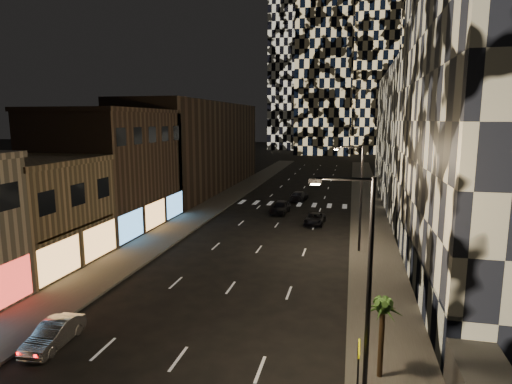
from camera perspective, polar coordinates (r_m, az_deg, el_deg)
The scene contains 18 objects.
sidewalk_left at distance 60.29m, azimuth -4.62°, elevation -1.14°, with size 4.00×120.00×0.15m, color #47443F.
sidewalk_right at distance 57.65m, azimuth 14.73°, elevation -1.92°, with size 4.00×120.00×0.15m, color #47443F.
curb_left at distance 59.71m, azimuth -2.70°, elevation -1.22°, with size 0.20×120.00×0.15m, color #4C4C47.
curb_right at distance 57.61m, azimuth 12.64°, elevation -1.85°, with size 0.20×120.00×0.15m, color #4C4C47.
retail_tan at distance 37.73m, azimuth -28.68°, elevation -2.71°, with size 10.00×10.00×8.00m, color #877051.
retail_brown at distance 47.36m, azimuth -18.91°, elevation 2.69°, with size 10.00×15.00×12.00m, color #453427.
retail_filler_left at distance 71.11m, azimuth -7.70°, elevation 6.07°, with size 10.00×40.00×14.00m, color #453427.
midrise_base at distance 32.83m, azimuth 20.28°, elevation -8.33°, with size 0.60×25.00×3.00m, color #383838.
midrise_filler_right at distance 64.72m, azimuth 23.81°, elevation 6.78°, with size 16.00×40.00×18.00m, color #232326.
tower_center_low at distance 151.24m, azimuth 9.45°, elevation 23.33°, with size 18.00×18.00×95.00m, color black.
streetlight_near at distance 17.55m, azimuth 14.12°, elevation -10.41°, with size 2.55×0.25×9.00m.
streetlight_far at distance 36.99m, azimuth 13.49°, elevation 0.12°, with size 2.55×0.25×9.00m.
car_silver_parked at distance 24.85m, azimuth -25.37°, elevation -16.75°, with size 1.32×3.79×1.25m, color #939398.
car_dark_midlane at distance 52.19m, azimuth 3.28°, elevation -2.02°, with size 1.84×4.56×1.55m, color black.
car_dark_oncoming at distance 60.38m, azimuth 5.77°, elevation -0.54°, with size 1.96×4.82×1.40m, color black.
car_dark_rightlane at distance 47.11m, azimuth 7.84°, elevation -3.59°, with size 1.98×4.28×1.19m, color black.
ped_sign at distance 18.58m, azimuth 13.51°, elevation -20.80°, with size 0.08×0.88×2.65m.
palm_tree at distance 19.76m, azimuth 16.54°, elevation -15.10°, with size 1.84×1.84×3.63m.
Camera 1 is at (7.77, -6.51, 11.27)m, focal length 30.00 mm.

